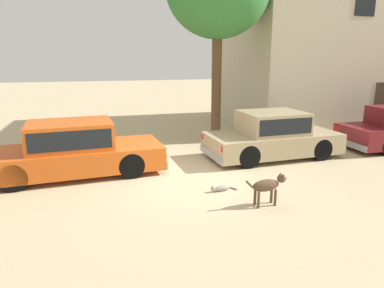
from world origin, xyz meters
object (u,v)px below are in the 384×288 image
Objects in this scene: parked_sedan_nearest at (73,149)px; stray_cat at (221,188)px; stray_dog_spotted at (268,185)px; parked_sedan_second at (272,135)px.

parked_sedan_nearest is 4.10m from stray_cat.
stray_dog_spotted is (4.11, -3.20, -0.27)m from parked_sedan_nearest.
stray_cat is at bearing 120.35° from stray_dog_spotted.
parked_sedan_nearest is at bearing 178.67° from parked_sedan_second.
parked_sedan_nearest is 5.96m from parked_sedan_second.
stray_cat is (-0.69, 1.02, -0.37)m from stray_dog_spotted.
parked_sedan_second reaches higher than stray_dog_spotted.
stray_dog_spotted is at bearing -121.67° from parked_sedan_second.
stray_dog_spotted reaches higher than stray_cat.
parked_sedan_second is (5.96, 0.14, -0.00)m from parked_sedan_nearest.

